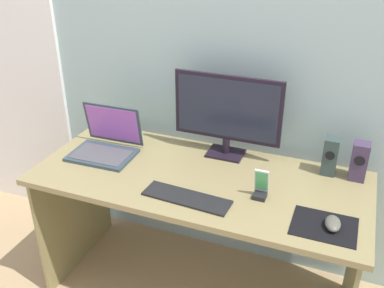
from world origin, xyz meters
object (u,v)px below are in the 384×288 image
at_px(monitor, 227,113).
at_px(laptop, 106,144).
at_px(speaker_right, 359,161).
at_px(phone_in_dock, 261,188).
at_px(mouse, 333,223).
at_px(keyboard_external, 187,198).
at_px(speaker_near_monitor, 330,156).

height_order(monitor, laptop, monitor).
bearing_deg(speaker_right, phone_in_dock, -140.68).
height_order(mouse, phone_in_dock, phone_in_dock).
xyz_separation_m(laptop, keyboard_external, (0.54, -0.23, -0.04)).
bearing_deg(mouse, laptop, 162.85).
relative_size(speaker_right, phone_in_dock, 1.33).
xyz_separation_m(monitor, laptop, (-0.57, -0.20, -0.18)).
bearing_deg(speaker_right, laptop, -170.49).
distance_m(speaker_near_monitor, mouse, 0.42).
height_order(laptop, mouse, laptop).
relative_size(monitor, speaker_near_monitor, 2.94).
bearing_deg(keyboard_external, speaker_right, 36.64).
bearing_deg(phone_in_dock, speaker_near_monitor, 51.05).
bearing_deg(keyboard_external, speaker_near_monitor, 42.41).
bearing_deg(keyboard_external, mouse, 5.63).
relative_size(mouse, phone_in_dock, 0.73).
relative_size(speaker_right, keyboard_external, 0.48).
height_order(keyboard_external, mouse, mouse).
height_order(speaker_near_monitor, keyboard_external, speaker_near_monitor).
bearing_deg(monitor, mouse, -36.32).
height_order(speaker_near_monitor, mouse, speaker_near_monitor).
xyz_separation_m(speaker_right, speaker_near_monitor, (-0.13, 0.00, -0.00)).
xyz_separation_m(monitor, keyboard_external, (-0.04, -0.44, -0.23)).
distance_m(speaker_right, keyboard_external, 0.80).
bearing_deg(keyboard_external, laptop, 159.78).
height_order(monitor, keyboard_external, monitor).
height_order(speaker_right, mouse, speaker_right).
bearing_deg(speaker_right, mouse, -99.00).
distance_m(keyboard_external, phone_in_dock, 0.32).
xyz_separation_m(speaker_near_monitor, laptop, (-1.07, -0.20, -0.04)).
bearing_deg(phone_in_dock, mouse, -18.65).
distance_m(speaker_near_monitor, laptop, 1.09).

